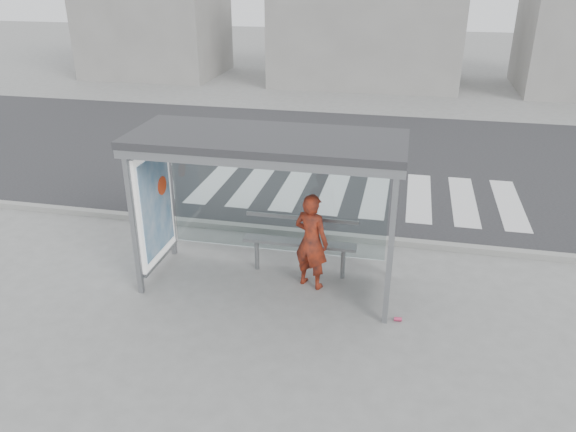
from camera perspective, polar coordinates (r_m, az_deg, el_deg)
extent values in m
plane|color=slate|center=(9.66, -1.99, -6.91)|extent=(80.00, 80.00, 0.00)
cube|color=#262628|center=(15.94, 4.16, 6.03)|extent=(30.00, 10.00, 0.01)
cube|color=gray|center=(11.29, 0.41, -1.61)|extent=(30.00, 0.18, 0.12)
cube|color=silver|center=(14.21, -7.39, 3.55)|extent=(0.55, 3.00, 0.00)
cube|color=silver|center=(13.92, -3.49, 3.26)|extent=(0.55, 3.00, 0.00)
cube|color=silver|center=(13.70, 0.55, 2.95)|extent=(0.55, 3.00, 0.00)
cube|color=silver|center=(13.55, 4.70, 2.61)|extent=(0.55, 3.00, 0.00)
cube|color=silver|center=(13.47, 8.92, 2.25)|extent=(0.55, 3.00, 0.00)
cube|color=silver|center=(13.46, 13.16, 1.88)|extent=(0.55, 3.00, 0.00)
cube|color=silver|center=(13.53, 17.38, 1.50)|extent=(0.55, 3.00, 0.00)
cube|color=silver|center=(13.67, 21.54, 1.12)|extent=(0.55, 3.00, 0.00)
cube|color=gray|center=(9.16, -15.43, -0.82)|extent=(0.08, 0.08, 2.50)
cube|color=gray|center=(8.20, 10.37, -3.37)|extent=(0.08, 0.08, 2.50)
cube|color=gray|center=(10.30, -11.99, 2.42)|extent=(0.08, 0.08, 2.50)
cube|color=gray|center=(9.47, 10.78, 0.51)|extent=(0.08, 0.08, 2.50)
cube|color=#2D2D30|center=(8.61, -2.24, 7.81)|extent=(4.25, 1.65, 0.12)
cube|color=gray|center=(7.94, -3.58, 5.50)|extent=(4.25, 0.06, 0.18)
cube|color=white|center=(9.67, -1.10, 1.81)|extent=(3.80, 0.02, 2.00)
cube|color=white|center=(9.70, -13.64, 1.17)|extent=(0.15, 1.25, 2.00)
cube|color=teal|center=(9.67, -13.18, 1.13)|extent=(0.01, 1.10, 1.70)
cylinder|color=#F03E15|center=(9.78, -12.67, 3.04)|extent=(0.02, 0.32, 0.32)
cube|color=white|center=(8.81, 10.61, -1.00)|extent=(0.03, 1.25, 2.00)
cube|color=beige|center=(8.81, 10.48, -0.26)|extent=(0.03, 0.86, 1.16)
cube|color=gray|center=(28.72, -13.46, 19.80)|extent=(6.00, 5.00, 6.00)
cube|color=gray|center=(26.19, 8.07, 18.70)|extent=(8.00, 5.00, 5.00)
imported|color=orange|center=(9.23, 2.38, -2.58)|extent=(0.71, 0.59, 1.67)
cube|color=slate|center=(9.68, 1.17, -2.73)|extent=(1.97, 0.24, 0.05)
cylinder|color=slate|center=(9.98, -3.18, -3.91)|extent=(0.08, 0.08, 0.57)
cylinder|color=slate|center=(9.73, 5.60, -4.81)|extent=(0.08, 0.08, 0.57)
cube|color=slate|center=(9.68, 1.40, -0.21)|extent=(1.97, 0.04, 0.07)
cylinder|color=#DE416E|center=(8.89, 11.10, -10.25)|extent=(0.12, 0.07, 0.06)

